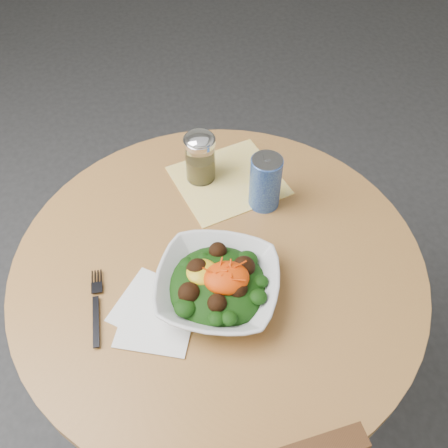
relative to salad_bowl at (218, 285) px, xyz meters
name	(u,v)px	position (x,y,z in m)	size (l,w,h in m)	color
ground	(220,394)	(0.01, 0.08, -0.78)	(6.00, 6.00, 0.00)	#2D2D2F
table	(219,308)	(0.01, 0.08, -0.23)	(0.90, 0.90, 0.75)	black
cloth_napkin	(228,180)	(0.06, 0.33, -0.03)	(0.25, 0.23, 0.00)	yellow
paper_napkins	(155,313)	(-0.13, -0.03, -0.03)	(0.20, 0.22, 0.00)	white
salad_bowl	(218,285)	(0.00, 0.00, 0.00)	(0.31, 0.31, 0.09)	silver
fork	(96,304)	(-0.25, 0.00, -0.03)	(0.03, 0.18, 0.00)	black
spice_shaker	(200,157)	(0.00, 0.35, 0.03)	(0.08, 0.08, 0.14)	silver
beverage_can	(265,182)	(0.14, 0.24, 0.03)	(0.07, 0.07, 0.14)	navy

